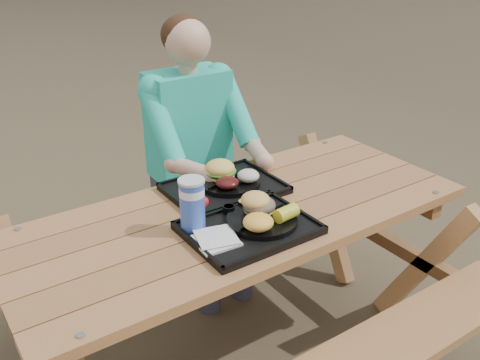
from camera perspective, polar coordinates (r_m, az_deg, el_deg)
ground at (r=2.53m, az=0.00°, el=-18.27°), size 60.00×60.00×0.00m
picnic_table at (r=2.28m, az=0.00°, el=-11.50°), size 1.80×1.49×0.75m
tray_near at (r=1.94m, az=0.94°, el=-5.21°), size 0.45×0.35×0.02m
tray_far at (r=2.21m, az=-1.67°, el=-0.97°), size 0.45×0.35×0.02m
plate_near at (r=1.95m, az=2.35°, el=-4.30°), size 0.26×0.26×0.02m
plate_far at (r=2.23m, az=-1.17°, el=-0.22°), size 0.26×0.26×0.02m
napkin_stack at (r=1.84m, az=-2.64°, el=-6.41°), size 0.15×0.15×0.02m
soda_cup at (r=1.89m, az=-5.11°, el=-2.69°), size 0.09×0.09×0.18m
condiment_bbq at (r=2.01m, az=-1.20°, el=-3.13°), size 0.05×0.05×0.03m
condiment_mustard at (r=2.04m, az=0.41°, el=-2.60°), size 0.05×0.05×0.03m
sandwich at (r=1.96m, az=2.08°, el=-1.82°), size 0.11×0.11×0.12m
mac_cheese at (r=1.86m, az=1.96°, el=-4.51°), size 0.11×0.11×0.05m
corn_cob at (r=1.93m, az=4.96°, el=-3.55°), size 0.10×0.10×0.05m
cutlery_far at (r=2.14m, az=-5.40°, el=-1.76°), size 0.05×0.15×0.01m
burger at (r=2.23m, az=-2.16°, el=1.68°), size 0.13×0.13×0.11m
baked_beans at (r=2.15m, az=-1.37°, el=-0.29°), size 0.09×0.09×0.04m
potato_salad at (r=2.20m, az=0.89°, el=0.46°), size 0.09×0.09×0.05m
diner at (r=2.70m, az=-5.13°, el=1.28°), size 0.48×0.84×1.28m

